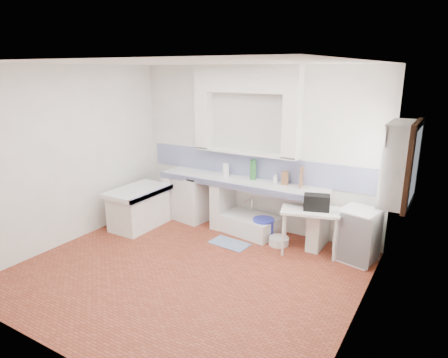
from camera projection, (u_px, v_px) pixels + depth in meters
The scene contains 36 objects.
floor at pixel (187, 271), 5.52m from camera, with size 4.50×4.50×0.00m, color brown.
ceiling at pixel (182, 63), 4.76m from camera, with size 4.50×4.50×0.00m, color white.
wall_back at pixel (254, 149), 6.79m from camera, with size 4.50×4.50×0.00m, color white.
wall_front at pixel (50, 225), 3.49m from camera, with size 4.50×4.50×0.00m, color white.
wall_left at pixel (70, 156), 6.25m from camera, with size 4.50×4.50×0.00m, color white.
wall_right at pixel (363, 204), 4.03m from camera, with size 4.50×4.50×0.00m, color white.
alcove_mass at pixel (246, 79), 6.42m from camera, with size 1.90×0.25×0.45m, color white.
window_frame at pixel (400, 163), 4.88m from camera, with size 0.35×0.86×1.06m, color #3A2212.
lace_valance at pixel (391, 132), 4.85m from camera, with size 0.01×0.84×0.24m, color white.
counter_slab at pixel (240, 182), 6.74m from camera, with size 3.00×0.60×0.08m, color white.
counter_lip at pixel (232, 186), 6.51m from camera, with size 3.00×0.04×0.10m, color navy.
counter_pier_left at pixel (176, 194), 7.55m from camera, with size 0.20×0.55×0.82m, color white.
counter_pier_mid at pixel (222, 204), 7.03m from camera, with size 0.20×0.55×0.82m, color white.
counter_pier_right at pixel (318, 223), 6.17m from camera, with size 0.20×0.55×0.82m, color white.
peninsula_top at pixel (138, 191), 6.92m from camera, with size 0.70×1.10×0.08m, color white.
peninsula_base at pixel (139, 210), 7.02m from camera, with size 0.60×1.00×0.62m, color white.
peninsula_lip at pixel (152, 194), 6.76m from camera, with size 0.04×1.10×0.10m, color navy.
backsplash at pixel (253, 166), 6.86m from camera, with size 4.27×0.03×0.40m, color navy.
stove at pixel (193, 198), 7.34m from camera, with size 0.58×0.56×0.83m, color white.
sink at pixel (246, 224), 6.85m from camera, with size 1.13×0.61×0.27m, color white.
side_table at pixel (309, 232), 5.97m from camera, with size 0.85×0.47×0.04m, color white.
fridge at pixel (358, 235), 5.76m from camera, with size 0.51×0.51×0.78m, color white.
bucket_red at pixel (233, 222), 6.95m from camera, with size 0.27×0.27×0.25m, color red.
bucket_orange at pixel (245, 225), 6.79m from camera, with size 0.30×0.30×0.28m, color orange.
bucket_blue at pixel (263, 228), 6.57m from camera, with size 0.36×0.36×0.33m, color #313ACB.
basin_white at pixel (279, 241), 6.34m from camera, with size 0.32×0.32×0.12m, color white.
water_bottle_a at pixel (253, 221), 6.97m from camera, with size 0.08×0.08×0.29m, color silver.
water_bottle_b at pixel (262, 224), 6.86m from camera, with size 0.07×0.07×0.27m, color silver.
black_bag at pixel (317, 202), 5.83m from camera, with size 0.37×0.21×0.24m, color black.
green_bottle_a at pixel (252, 170), 6.74m from camera, with size 0.07×0.07×0.33m, color #2C6C31.
green_bottle_b at pixel (254, 170), 6.71m from camera, with size 0.08×0.08×0.35m, color #2C6C31.
knife_block at pixel (285, 178), 6.45m from camera, with size 0.11×0.09×0.22m, color brown.
cutting_board at pixel (301, 177), 6.30m from camera, with size 0.02×0.24×0.32m, color brown.
paper_towel at pixel (226, 170), 6.96m from camera, with size 0.11×0.11×0.22m, color white.
soap_bottle at pixel (276, 178), 6.54m from camera, with size 0.08×0.08×0.17m, color white.
rug at pixel (230, 243), 6.38m from camera, with size 0.63×0.36×0.01m, color #2A5390.
Camera 1 is at (2.99, -4.00, 2.73)m, focal length 31.67 mm.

